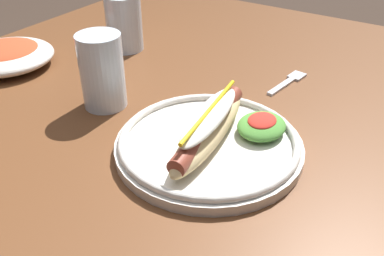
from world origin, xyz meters
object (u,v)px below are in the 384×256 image
at_px(extra_cup, 102,71).
at_px(side_bowl, 6,55).
at_px(hot_dog_plate, 212,138).
at_px(fork, 289,81).
at_px(water_cup, 124,23).

xyz_separation_m(extra_cup, side_bowl, (0.01, 0.29, -0.04)).
relative_size(hot_dog_plate, extra_cup, 2.15).
relative_size(hot_dog_plate, fork, 2.33).
relative_size(fork, extra_cup, 0.93).
xyz_separation_m(hot_dog_plate, fork, (0.28, -0.01, -0.02)).
bearing_deg(side_bowl, extra_cup, -92.32).
height_order(hot_dog_plate, water_cup, water_cup).
distance_m(extra_cup, side_bowl, 0.29).
xyz_separation_m(fork, extra_cup, (-0.26, 0.24, 0.06)).
bearing_deg(fork, hot_dog_plate, -174.59).
xyz_separation_m(hot_dog_plate, water_cup, (0.24, 0.37, 0.04)).
relative_size(hot_dog_plate, side_bowl, 1.46).
height_order(hot_dog_plate, side_bowl, hot_dog_plate).
bearing_deg(hot_dog_plate, water_cup, 57.32).
bearing_deg(extra_cup, water_cup, 32.16).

